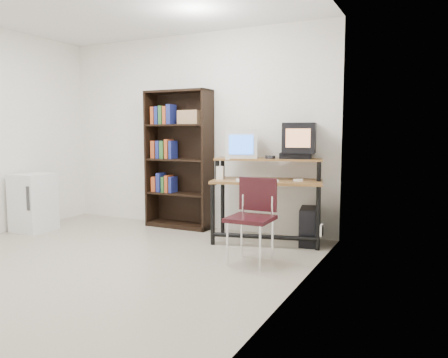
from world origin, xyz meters
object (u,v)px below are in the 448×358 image
at_px(bookshelf, 180,158).
at_px(computer_desk, 267,183).
at_px(school_chair, 253,211).
at_px(crt_tv, 299,138).
at_px(pc_tower, 309,226).
at_px(mini_fridge, 33,202).
at_px(crt_monitor, 241,144).

bearing_deg(bookshelf, computer_desk, -9.30).
distance_m(school_chair, bookshelf, 1.92).
bearing_deg(school_chair, crt_tv, 81.39).
bearing_deg(crt_tv, pc_tower, -41.47).
bearing_deg(mini_fridge, crt_tv, 15.81).
bearing_deg(pc_tower, crt_monitor, 171.79).
bearing_deg(crt_tv, crt_monitor, -179.48).
height_order(crt_monitor, pc_tower, crt_monitor).
bearing_deg(school_chair, computer_desk, 101.48).
distance_m(crt_monitor, mini_fridge, 2.84).
height_order(crt_tv, school_chair, crt_tv).
relative_size(crt_monitor, pc_tower, 1.08).
xyz_separation_m(computer_desk, crt_tv, (0.33, 0.17, 0.53)).
bearing_deg(crt_monitor, mini_fridge, 175.04).
bearing_deg(computer_desk, pc_tower, -4.85).
relative_size(computer_desk, crt_monitor, 2.83).
xyz_separation_m(crt_tv, mini_fridge, (-3.27, -1.00, -0.85)).
relative_size(crt_tv, school_chair, 0.52).
distance_m(crt_monitor, crt_tv, 0.70).
xyz_separation_m(computer_desk, crt_monitor, (-0.35, 0.03, 0.45)).
bearing_deg(school_chair, pc_tower, 71.30).
height_order(school_chair, bookshelf, bookshelf).
relative_size(computer_desk, school_chair, 1.65).
xyz_separation_m(crt_tv, school_chair, (-0.16, -1.02, -0.71)).
bearing_deg(crt_tv, bookshelf, 166.61).
xyz_separation_m(computer_desk, mini_fridge, (-2.94, -0.83, -0.32)).
bearing_deg(pc_tower, mini_fridge, -176.66).
xyz_separation_m(crt_monitor, mini_fridge, (-2.59, -0.86, -0.77)).
xyz_separation_m(crt_monitor, pc_tower, (0.84, 0.05, -0.94)).
height_order(computer_desk, mini_fridge, computer_desk).
relative_size(crt_monitor, mini_fridge, 0.65).
xyz_separation_m(computer_desk, school_chair, (0.17, -0.85, -0.18)).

